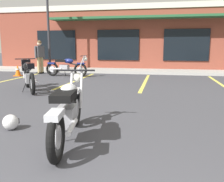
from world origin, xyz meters
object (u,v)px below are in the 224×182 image
helmet_on_pavement (11,122)px  traffic_cone (18,70)px  motorcycle_blue_standard (66,66)px  parking_lot_lamp_post (47,9)px  motorcycle_foreground_classic (68,110)px  person_in_shorts_foreground (40,55)px  motorcycle_silver_naked (29,74)px

helmet_on_pavement → traffic_cone: bearing=121.0°
motorcycle_blue_standard → helmet_on_pavement: motorcycle_blue_standard is taller
parking_lot_lamp_post → helmet_on_pavement: bearing=-68.6°
helmet_on_pavement → parking_lot_lamp_post: (-3.33, 8.51, 3.09)m
motorcycle_foreground_classic → helmet_on_pavement: (-1.12, 0.24, -0.33)m
parking_lot_lamp_post → traffic_cone: bearing=-120.3°
person_in_shorts_foreground → motorcycle_silver_naked: bearing=-66.8°
motorcycle_silver_naked → helmet_on_pavement: (1.66, -3.54, -0.40)m
person_in_shorts_foreground → traffic_cone: person_in_shorts_foreground is taller
motorcycle_blue_standard → traffic_cone: size_ratio=3.98×
parking_lot_lamp_post → motorcycle_blue_standard: bearing=-41.0°
parking_lot_lamp_post → person_in_shorts_foreground: bearing=-129.6°
person_in_shorts_foreground → helmet_on_pavement: size_ratio=6.44×
motorcycle_foreground_classic → traffic_cone: 8.99m
motorcycle_blue_standard → helmet_on_pavement: 7.49m
traffic_cone → motorcycle_blue_standard: bearing=5.9°
motorcycle_silver_naked → motorcycle_blue_standard: same height
person_in_shorts_foreground → parking_lot_lamp_post: 2.32m
person_in_shorts_foreground → parking_lot_lamp_post: (0.31, 0.37, 2.27)m
traffic_cone → helmet_on_pavement: bearing=-59.0°
traffic_cone → person_in_shorts_foreground: bearing=63.2°
motorcycle_foreground_classic → traffic_cone: motorcycle_foreground_classic is taller
motorcycle_silver_naked → traffic_cone: (-2.55, 3.46, -0.27)m
motorcycle_silver_naked → parking_lot_lamp_post: bearing=108.5°
motorcycle_silver_naked → traffic_cone: 4.30m
motorcycle_foreground_classic → parking_lot_lamp_post: (-4.45, 8.75, 2.76)m
traffic_cone → motorcycle_foreground_classic: bearing=-53.6°
motorcycle_blue_standard → helmet_on_pavement: (1.87, -7.24, -0.33)m
traffic_cone → parking_lot_lamp_post: size_ratio=0.11×
helmet_on_pavement → motorcycle_foreground_classic: bearing=-12.0°
person_in_shorts_foreground → helmet_on_pavement: person_in_shorts_foreground is taller
motorcycle_blue_standard → parking_lot_lamp_post: parking_lot_lamp_post is taller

